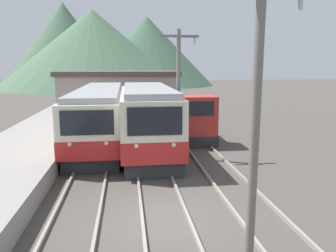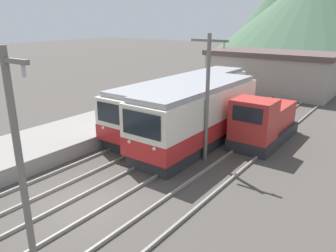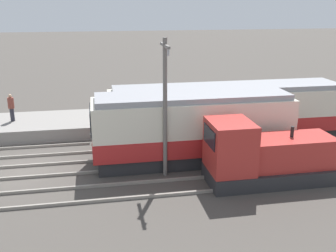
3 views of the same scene
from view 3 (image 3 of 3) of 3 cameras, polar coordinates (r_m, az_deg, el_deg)
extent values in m
plane|color=#47423D|center=(20.93, -20.20, -6.16)|extent=(200.00, 200.00, 0.00)
cube|color=gray|center=(26.61, -18.23, -0.02)|extent=(4.50, 54.00, 0.81)
cube|color=gray|center=(23.96, -19.00, -2.86)|extent=(0.10, 60.00, 0.14)
cube|color=gray|center=(22.63, -19.49, -4.11)|extent=(0.10, 60.00, 0.14)
cube|color=gray|center=(21.38, -20.01, -5.43)|extent=(0.10, 60.00, 0.14)
cube|color=gray|center=(20.08, -20.63, -7.01)|extent=(0.10, 60.00, 0.14)
cube|color=gray|center=(18.69, -21.40, -8.96)|extent=(0.10, 60.00, 0.14)
cube|color=gray|center=(17.43, -22.23, -11.04)|extent=(0.10, 60.00, 0.14)
cube|color=#28282B|center=(24.11, 8.45, -1.23)|extent=(2.58, 13.47, 0.70)
cube|color=silver|center=(23.66, 8.62, 2.35)|extent=(2.80, 14.03, 2.42)
cube|color=red|center=(23.87, 8.54, 0.55)|extent=(2.84, 14.07, 0.87)
cube|color=black|center=(22.29, -8.74, 2.69)|extent=(2.24, 0.06, 1.07)
sphere|color=silver|center=(23.28, -8.73, 0.98)|extent=(0.18, 0.18, 0.18)
sphere|color=silver|center=(21.80, -8.58, -0.16)|extent=(0.18, 0.18, 0.18)
cube|color=#939399|center=(23.35, 8.77, 5.56)|extent=(2.46, 13.47, 0.28)
cube|color=#28282B|center=(20.82, 3.47, -4.14)|extent=(2.58, 9.77, 0.70)
cube|color=silver|center=(20.26, 3.56, 0.27)|extent=(2.80, 10.18, 2.65)
cube|color=red|center=(20.53, 3.51, -1.99)|extent=(2.84, 10.22, 0.96)
cube|color=black|center=(19.54, -11.15, 0.95)|extent=(2.24, 0.06, 1.17)
sphere|color=silver|center=(20.58, -11.01, -1.15)|extent=(0.18, 0.18, 0.18)
sphere|color=silver|center=(19.12, -11.01, -2.60)|extent=(0.18, 0.18, 0.18)
cube|color=#939399|center=(19.88, 3.64, 4.31)|extent=(2.46, 9.77, 0.28)
cube|color=#28282B|center=(19.17, 14.50, -6.66)|extent=(2.40, 5.95, 0.70)
cube|color=#B22D28|center=(17.87, 8.96, -2.90)|extent=(2.28, 1.90, 2.30)
cube|color=black|center=(17.42, 6.01, -1.56)|extent=(1.68, 0.04, 0.83)
cube|color=#B22D28|center=(19.19, 17.32, -3.50)|extent=(1.92, 3.94, 1.40)
cylinder|color=black|center=(18.88, 17.58, -0.80)|extent=(0.16, 0.16, 0.50)
cylinder|color=slate|center=(18.16, -0.43, 2.38)|extent=(0.20, 0.20, 6.56)
cube|color=slate|center=(17.63, -0.45, 11.61)|extent=(2.00, 0.12, 0.12)
cylinder|color=#B2B2B7|center=(16.86, 0.04, 10.66)|extent=(0.10, 0.10, 0.30)
cylinder|color=#282833|center=(26.75, -21.67, 1.54)|extent=(0.26, 0.26, 0.84)
cylinder|color=brown|center=(26.57, -21.85, 3.12)|extent=(0.38, 0.38, 0.69)
sphere|color=tan|center=(26.47, -21.96, 4.07)|extent=(0.22, 0.22, 0.22)
camera|label=1|loc=(24.18, -44.19, 4.87)|focal=35.00mm
camera|label=2|loc=(14.59, -61.03, 4.97)|focal=35.00mm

